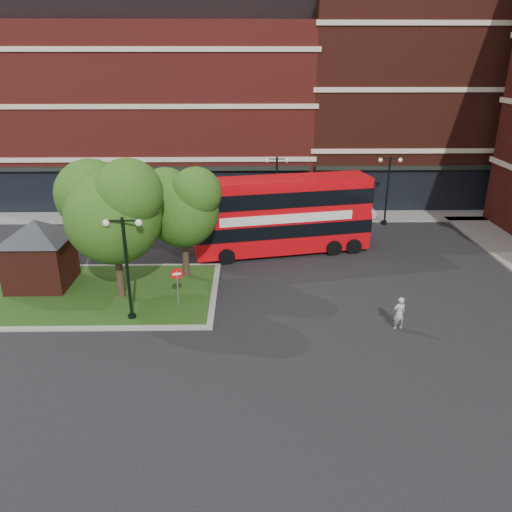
{
  "coord_description": "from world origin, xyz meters",
  "views": [
    {
      "loc": [
        -0.1,
        -20.44,
        11.29
      ],
      "look_at": [
        0.33,
        3.19,
        2.0
      ],
      "focal_mm": 35.0,
      "sensor_mm": 36.0,
      "label": 1
    }
  ],
  "objects_px": {
    "woman": "(399,313)",
    "car_white": "(345,209)",
    "car_silver": "(208,215)",
    "bus": "(282,210)"
  },
  "relations": [
    {
      "from": "bus",
      "to": "car_white",
      "type": "distance_m",
      "value": 9.0
    },
    {
      "from": "car_silver",
      "to": "woman",
      "type": "bearing_deg",
      "value": -149.61
    },
    {
      "from": "bus",
      "to": "woman",
      "type": "xyz_separation_m",
      "value": [
        4.63,
        -9.78,
        -1.94
      ]
    },
    {
      "from": "car_white",
      "to": "car_silver",
      "type": "bearing_deg",
      "value": 99.26
    },
    {
      "from": "woman",
      "to": "car_white",
      "type": "distance_m",
      "value": 16.81
    },
    {
      "from": "car_silver",
      "to": "car_white",
      "type": "xyz_separation_m",
      "value": [
        10.29,
        1.5,
        -0.03
      ]
    },
    {
      "from": "woman",
      "to": "car_silver",
      "type": "bearing_deg",
      "value": -68.98
    },
    {
      "from": "woman",
      "to": "car_white",
      "type": "relative_size",
      "value": 0.34
    },
    {
      "from": "bus",
      "to": "car_silver",
      "type": "xyz_separation_m",
      "value": [
        -5.0,
        5.51,
        -1.93
      ]
    },
    {
      "from": "woman",
      "to": "car_white",
      "type": "height_order",
      "value": "woman"
    }
  ]
}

